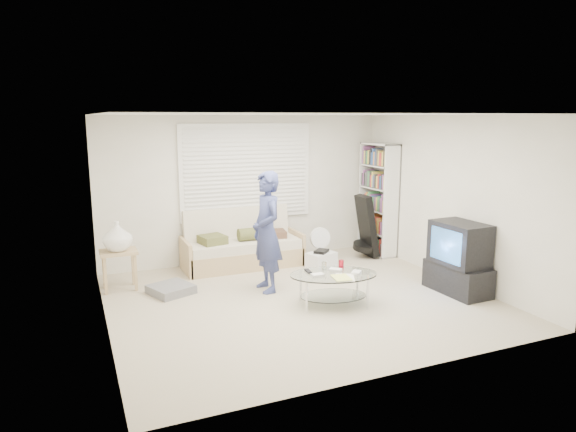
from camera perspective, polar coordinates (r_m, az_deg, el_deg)
name	(u,v)px	position (r m, az deg, el deg)	size (l,w,h in m)	color
ground	(300,300)	(7.13, 1.32, -9.29)	(5.00, 5.00, 0.00)	tan
room_shell	(286,178)	(7.18, -0.21, 4.25)	(5.02, 4.52, 2.51)	silver
window_blinds	(247,172)	(8.79, -4.60, 4.92)	(2.32, 0.08, 1.62)	silver
futon_sofa	(242,248)	(8.64, -5.13, -3.52)	(1.97, 0.79, 0.96)	tan
grey_floor_pillow	(171,289)	(7.55, -12.87, -7.94)	(0.53, 0.53, 0.12)	slate
side_table	(118,239)	(7.72, -18.41, -2.45)	(0.51, 0.41, 1.01)	tan
bookshelf	(378,199)	(9.42, 9.97, 1.85)	(0.32, 0.85, 2.01)	white
guitar_case	(366,231)	(9.17, 8.69, -1.62)	(0.40, 0.41, 1.11)	black
floor_fan	(319,242)	(8.86, 3.49, -2.86)	(0.36, 0.25, 0.61)	white
storage_bin	(321,260)	(8.52, 3.72, -4.91)	(0.52, 0.43, 0.32)	white
tv_unit	(459,259)	(7.67, 18.44, -4.54)	(0.55, 0.95, 1.02)	black
coffee_table	(334,280)	(6.87, 5.10, -7.06)	(1.31, 1.01, 0.55)	silver
standing_person	(267,232)	(7.28, -2.38, -1.78)	(0.63, 0.41, 1.73)	navy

